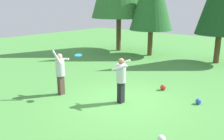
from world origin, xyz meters
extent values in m
plane|color=#4C9342|center=(0.00, 0.00, 0.00)|extent=(40.00, 40.00, 0.00)
cube|color=#4C382D|center=(-2.37, -1.02, 0.38)|extent=(0.19, 0.22, 0.77)
cylinder|color=silver|center=(-2.37, -1.02, 1.10)|extent=(0.34, 0.34, 0.67)
sphere|color=beige|center=(-2.37, -1.02, 1.54)|extent=(0.22, 0.22, 0.22)
cylinder|color=silver|center=(-2.44, -0.83, 1.39)|extent=(0.57, 0.27, 0.12)
cylinder|color=silver|center=(-2.31, -1.21, 1.56)|extent=(0.38, 0.20, 0.52)
cube|color=black|center=(-0.04, -0.14, 0.39)|extent=(0.19, 0.22, 0.78)
cylinder|color=silver|center=(-0.04, -0.14, 1.11)|extent=(0.34, 0.34, 0.67)
sphere|color=#8C6647|center=(-0.04, -0.14, 1.55)|extent=(0.22, 0.22, 0.22)
cylinder|color=silver|center=(0.03, -0.33, 1.35)|extent=(0.56, 0.28, 0.27)
cylinder|color=silver|center=(-0.12, 0.05, 1.44)|extent=(0.55, 0.27, 0.31)
cylinder|color=#2393D1|center=(-1.61, -0.74, 1.64)|extent=(0.38, 0.38, 0.07)
sphere|color=white|center=(2.47, -1.58, 0.11)|extent=(0.22, 0.22, 0.22)
sphere|color=red|center=(0.43, 2.06, 0.12)|extent=(0.23, 0.23, 0.23)
sphere|color=blue|center=(2.16, 1.56, 0.10)|extent=(0.20, 0.20, 0.20)
cylinder|color=brown|center=(-3.91, 7.81, 1.58)|extent=(0.33, 0.33, 3.17)
cylinder|color=brown|center=(0.37, 8.52, 1.57)|extent=(0.33, 0.33, 3.14)
cylinder|color=brown|center=(-6.69, 7.81, 2.22)|extent=(0.35, 0.35, 4.44)
camera|label=1|loc=(5.33, -6.85, 3.54)|focal=40.45mm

